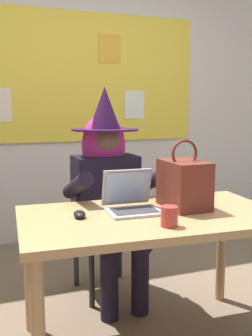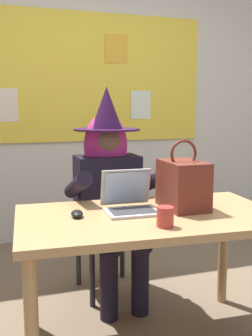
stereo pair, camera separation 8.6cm
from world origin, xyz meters
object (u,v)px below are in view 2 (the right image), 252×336
(person_costumed, at_px, (110,183))
(coffee_mug, at_px, (165,217))
(computer_mouse, at_px, (77,214))
(laptop, at_px, (130,202))
(handbag, at_px, (183,184))
(chair_at_desk, at_px, (104,220))
(desk_main, at_px, (149,231))

(person_costumed, xyz_separation_m, coffee_mug, (0.03, -0.84, -0.00))
(person_costumed, relative_size, computer_mouse, 13.53)
(laptop, relative_size, handbag, 0.76)
(chair_at_desk, bearing_deg, coffee_mug, -1.81)
(chair_at_desk, relative_size, computer_mouse, 8.47)
(handbag, bearing_deg, laptop, 173.52)
(chair_at_desk, distance_m, coffee_mug, 1.01)
(chair_at_desk, relative_size, handbag, 2.33)
(person_costumed, bearing_deg, desk_main, 3.34)
(person_costumed, xyz_separation_m, computer_mouse, (-0.33, -0.56, -0.03))
(desk_main, relative_size, chair_at_desk, 1.58)
(desk_main, height_order, laptop, laptop)
(laptop, bearing_deg, coffee_mug, -75.92)
(laptop, distance_m, computer_mouse, 0.29)
(desk_main, xyz_separation_m, chair_at_desk, (-0.05, 0.74, -0.14))
(chair_at_desk, bearing_deg, computer_mouse, -29.26)
(handbag, bearing_deg, person_costumed, 114.86)
(chair_at_desk, relative_size, laptop, 3.08)
(handbag, relative_size, coffee_mug, 3.98)
(chair_at_desk, distance_m, laptop, 0.71)
(desk_main, distance_m, laptop, 0.18)
(chair_at_desk, distance_m, handbag, 0.82)
(desk_main, height_order, handbag, handbag)
(person_costumed, xyz_separation_m, laptop, (-0.03, -0.53, -0.00))
(computer_mouse, relative_size, handbag, 0.28)
(person_costumed, distance_m, laptop, 0.53)
(laptop, xyz_separation_m, handbag, (0.29, -0.03, 0.09))
(computer_mouse, xyz_separation_m, coffee_mug, (0.36, -0.29, 0.03))
(person_costumed, distance_m, computer_mouse, 0.65)
(desk_main, bearing_deg, coffee_mug, -92.77)
(person_costumed, bearing_deg, computer_mouse, -30.91)
(computer_mouse, height_order, handbag, handbag)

